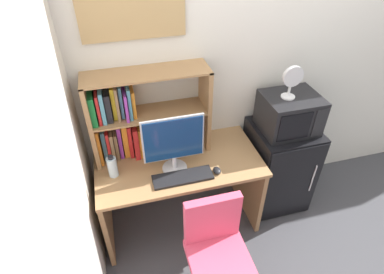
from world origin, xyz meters
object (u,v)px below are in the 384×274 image
object	(u,v)px
monitor	(173,142)
computer_mouse	(217,170)
mini_fridge	(278,165)
desk_fan	(292,80)
microwave	(289,113)
desk_chair	(216,260)
hutch_bookshelf	(130,117)
keyboard	(183,177)
water_bottle	(112,167)

from	to	relation	value
monitor	computer_mouse	xyz separation A→B (m)	(0.30, -0.12, -0.24)
monitor	mini_fridge	world-z (taller)	monitor
monitor	desk_fan	size ratio (longest dim) A/B	1.76
mini_fridge	microwave	xyz separation A→B (m)	(0.00, 0.00, 0.58)
desk_fan	desk_chair	distance (m)	1.43
computer_mouse	microwave	distance (m)	0.78
microwave	hutch_bookshelf	bearing A→B (deg)	173.00
hutch_bookshelf	mini_fridge	distance (m)	1.45
keyboard	microwave	bearing A→B (deg)	14.19
keyboard	computer_mouse	world-z (taller)	computer_mouse
computer_mouse	monitor	bearing A→B (deg)	157.56
monitor	water_bottle	distance (m)	0.49
keyboard	water_bottle	xyz separation A→B (m)	(-0.49, 0.17, 0.08)
keyboard	desk_fan	world-z (taller)	desk_fan
water_bottle	mini_fridge	world-z (taller)	water_bottle
water_bottle	computer_mouse	bearing A→B (deg)	-13.04
monitor	water_bottle	world-z (taller)	monitor
monitor	desk_fan	xyz separation A→B (m)	(0.96, 0.12, 0.31)
mini_fridge	hutch_bookshelf	bearing A→B (deg)	172.87
mini_fridge	desk_fan	xyz separation A→B (m)	(-0.05, -0.00, 0.89)
water_bottle	desk_fan	distance (m)	1.50
monitor	microwave	world-z (taller)	monitor
hutch_bookshelf	microwave	bearing A→B (deg)	-7.00
microwave	keyboard	bearing A→B (deg)	-165.81
water_bottle	desk_fan	bearing A→B (deg)	2.76
monitor	mini_fridge	bearing A→B (deg)	6.95
mini_fridge	desk_chair	world-z (taller)	desk_chair
mini_fridge	microwave	world-z (taller)	microwave
monitor	keyboard	world-z (taller)	monitor
hutch_bookshelf	microwave	size ratio (longest dim) A/B	2.01
hutch_bookshelf	monitor	xyz separation A→B (m)	(0.27, -0.28, -0.08)
hutch_bookshelf	mini_fridge	bearing A→B (deg)	-7.13
computer_mouse	mini_fridge	distance (m)	0.82
computer_mouse	microwave	world-z (taller)	microwave
water_bottle	microwave	size ratio (longest dim) A/B	0.41
computer_mouse	microwave	size ratio (longest dim) A/B	0.18
water_bottle	mini_fridge	size ratio (longest dim) A/B	0.22
monitor	water_bottle	size ratio (longest dim) A/B	2.53
hutch_bookshelf	water_bottle	size ratio (longest dim) A/B	4.88
keyboard	computer_mouse	bearing A→B (deg)	-1.14
desk_chair	microwave	bearing A→B (deg)	41.14
computer_mouse	mini_fridge	bearing A→B (deg)	19.40
water_bottle	desk_chair	distance (m)	1.00
keyboard	desk_chair	xyz separation A→B (m)	(0.11, -0.50, -0.36)
hutch_bookshelf	computer_mouse	xyz separation A→B (m)	(0.58, -0.41, -0.33)
microwave	desk_fan	distance (m)	0.31
water_bottle	desk_fan	xyz separation A→B (m)	(1.42, 0.07, 0.49)
desk_chair	computer_mouse	bearing A→B (deg)	72.78
hutch_bookshelf	keyboard	world-z (taller)	hutch_bookshelf
water_bottle	microwave	distance (m)	1.47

